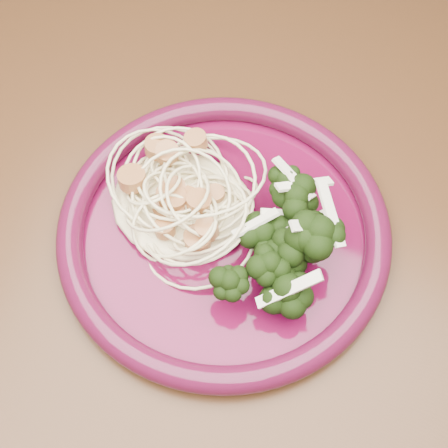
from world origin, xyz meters
TOP-DOWN VIEW (x-y plane):
  - dining_table at (0.00, 0.00)m, footprint 1.20×0.80m
  - dinner_plate at (-0.06, 0.00)m, footprint 0.34×0.34m
  - spaghetti_pile at (-0.11, 0.01)m, footprint 0.15×0.14m
  - scallop_cluster at (-0.11, 0.01)m, footprint 0.14×0.14m
  - broccoli_pile at (-0.01, -0.01)m, footprint 0.11×0.15m
  - onion_garnish at (-0.01, -0.01)m, footprint 0.08×0.10m

SIDE VIEW (x-z plane):
  - dining_table at x=0.00m, z-range 0.28..1.03m
  - dinner_plate at x=-0.06m, z-range 0.75..0.77m
  - spaghetti_pile at x=-0.11m, z-range 0.76..0.79m
  - broccoli_pile at x=-0.01m, z-range 0.76..0.80m
  - scallop_cluster at x=-0.11m, z-range 0.79..0.82m
  - onion_garnish at x=-0.01m, z-range 0.79..0.84m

